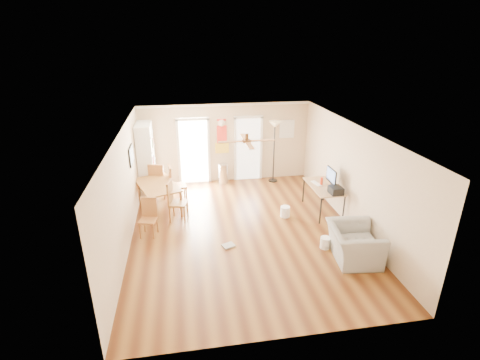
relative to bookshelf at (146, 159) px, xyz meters
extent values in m
plane|color=brown|center=(2.51, -2.84, -1.10)|extent=(7.00, 7.00, 0.00)
cube|color=red|center=(2.39, 0.64, 0.45)|extent=(0.46, 0.03, 1.10)
cube|color=white|center=(4.56, 0.63, 0.60)|extent=(0.50, 0.04, 0.60)
cube|color=black|center=(-0.21, -1.44, 0.60)|extent=(0.04, 0.66, 0.48)
cylinder|color=silver|center=(2.37, 0.37, -0.76)|extent=(0.38, 0.38, 0.68)
cube|color=white|center=(4.71, -1.91, -0.32)|extent=(0.21, 0.42, 0.01)
cube|color=black|center=(4.96, -2.64, -0.24)|extent=(0.32, 0.37, 0.19)
cylinder|color=red|center=(4.81, -2.03, -0.22)|extent=(0.09, 0.09, 0.22)
cylinder|color=white|center=(3.75, -2.25, -0.95)|extent=(0.30, 0.30, 0.29)
cylinder|color=white|center=(4.24, -3.90, -0.96)|extent=(0.30, 0.30, 0.27)
cube|color=gray|center=(2.03, -3.48, -1.08)|extent=(0.34, 0.30, 0.04)
imported|color=gray|center=(4.66, -4.41, -0.72)|extent=(1.14, 1.27, 0.76)
camera|label=1|loc=(1.14, -10.59, 3.47)|focal=26.73mm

